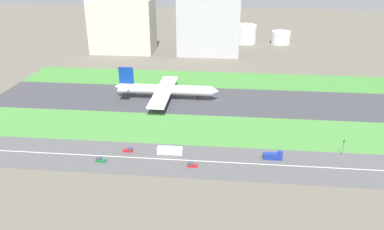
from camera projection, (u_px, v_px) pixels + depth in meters
The scene contains 18 objects.
ground_plane at pixel (219, 101), 234.40m from camera, with size 800.00×800.00×0.00m, color #5B564C.
runway at pixel (219, 101), 234.38m from camera, with size 280.00×46.00×0.10m, color #38383D.
grass_median_north at pixel (221, 80), 271.72m from camera, with size 280.00×36.00×0.10m, color #3D7A33.
grass_median_south at pixel (216, 130), 197.05m from camera, with size 280.00×36.00×0.10m, color #427F38.
highway at pixel (213, 162), 167.91m from camera, with size 280.00×28.00×0.10m, color #4C4C4F.
highway_centerline at pixel (213, 162), 167.88m from camera, with size 266.00×0.50×0.01m, color silver.
airliner at pixel (164, 90), 235.07m from camera, with size 65.00×56.00×19.70m.
truck_0 at pixel (273, 156), 169.32m from camera, with size 8.40×2.50×4.00m.
car_0 at pixel (100, 160), 167.59m from camera, with size 4.40×1.80×2.00m.
car_3 at pixel (128, 150), 175.76m from camera, with size 4.40×1.80×2.00m.
car_1 at pixel (192, 165), 163.82m from camera, with size 4.40×1.80×2.00m.
bus_0 at pixel (170, 150), 173.60m from camera, with size 11.60×2.50×3.50m.
traffic_light at pixel (343, 146), 172.59m from camera, with size 0.36×0.50×7.20m.
terminal_building at pixel (123, 26), 337.30m from camera, with size 54.76×30.90×46.34m, color beige.
hangar_building at pixel (209, 25), 329.30m from camera, with size 52.66×31.25×50.67m, color #B2B2B7.
fuel_tank_west at pixel (215, 35), 377.29m from camera, with size 16.80×16.80×14.32m, color silver.
fuel_tank_centre at pixel (245, 34), 373.87m from camera, with size 21.83×21.83×17.55m, color silver.
fuel_tank_east at pixel (281, 38), 371.72m from camera, with size 18.04×18.04×12.04m, color silver.
Camera 1 is at (5.76, -218.59, 86.48)m, focal length 35.73 mm.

